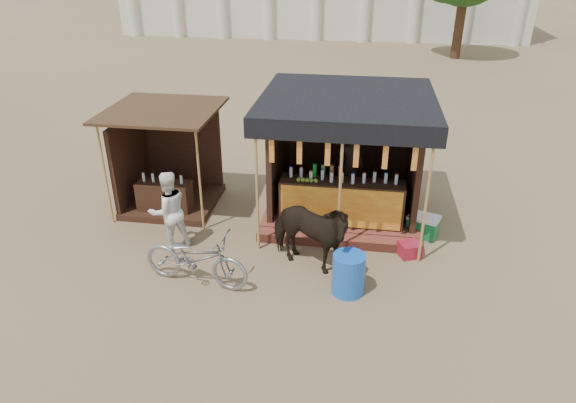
% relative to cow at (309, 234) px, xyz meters
% --- Properties ---
extents(ground, '(120.00, 120.00, 0.00)m').
position_rel_cow_xyz_m(ground, '(-0.48, -1.02, -0.75)').
color(ground, '#846B4C').
rests_on(ground, ground).
extents(main_stall, '(3.60, 3.61, 2.78)m').
position_rel_cow_xyz_m(main_stall, '(0.53, 2.34, 0.28)').
color(main_stall, brown).
rests_on(main_stall, ground).
extents(secondary_stall, '(2.40, 2.40, 2.38)m').
position_rel_cow_xyz_m(secondary_stall, '(-3.65, 2.22, 0.11)').
color(secondary_stall, '#392014').
rests_on(secondary_stall, ground).
extents(cow, '(1.94, 1.44, 1.49)m').
position_rel_cow_xyz_m(cow, '(0.00, 0.00, 0.00)').
color(cow, black).
rests_on(cow, ground).
extents(motorbike, '(2.11, 1.02, 1.06)m').
position_rel_cow_xyz_m(motorbike, '(-1.95, -0.79, -0.21)').
color(motorbike, gray).
rests_on(motorbike, ground).
extents(bystander, '(1.02, 1.00, 1.66)m').
position_rel_cow_xyz_m(bystander, '(-2.86, 0.36, 0.08)').
color(bystander, white).
rests_on(bystander, ground).
extents(blue_barrel, '(0.71, 0.71, 0.77)m').
position_rel_cow_xyz_m(blue_barrel, '(0.79, -0.65, -0.36)').
color(blue_barrel, blue).
rests_on(blue_barrel, ground).
extents(red_crate, '(0.52, 0.50, 0.29)m').
position_rel_cow_xyz_m(red_crate, '(1.95, 0.72, -0.60)').
color(red_crate, maroon).
rests_on(red_crate, ground).
extents(cooler, '(0.76, 0.64, 0.46)m').
position_rel_cow_xyz_m(cooler, '(2.27, 1.58, -0.51)').
color(cooler, '#19743B').
rests_on(cooler, ground).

